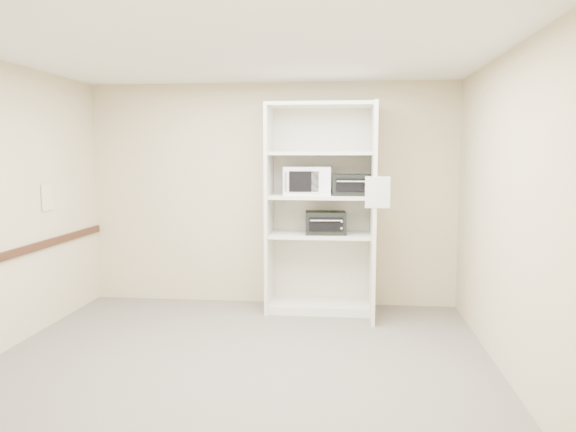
# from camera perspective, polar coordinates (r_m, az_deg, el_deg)

# --- Properties ---
(floor) EXTENTS (4.50, 4.00, 0.01)m
(floor) POSITION_cam_1_polar(r_m,az_deg,el_deg) (5.23, -4.75, -14.33)
(floor) COLOR #67645A
(floor) RESTS_ON ground
(ceiling) EXTENTS (4.50, 4.00, 0.01)m
(ceiling) POSITION_cam_1_polar(r_m,az_deg,el_deg) (4.97, -5.05, 16.23)
(ceiling) COLOR white
(wall_back) EXTENTS (4.50, 0.02, 2.70)m
(wall_back) POSITION_cam_1_polar(r_m,az_deg,el_deg) (6.89, -1.73, 2.21)
(wall_back) COLOR beige
(wall_back) RESTS_ON ground
(wall_front) EXTENTS (4.50, 0.02, 2.70)m
(wall_front) POSITION_cam_1_polar(r_m,az_deg,el_deg) (3.00, -12.19, -3.27)
(wall_front) COLOR beige
(wall_front) RESTS_ON ground
(wall_right) EXTENTS (0.02, 4.00, 2.70)m
(wall_right) POSITION_cam_1_polar(r_m,az_deg,el_deg) (5.01, 21.29, 0.24)
(wall_right) COLOR beige
(wall_right) RESTS_ON ground
(shelving_unit) EXTENTS (1.24, 0.92, 2.42)m
(shelving_unit) POSITION_cam_1_polar(r_m,az_deg,el_deg) (6.55, 3.70, 0.07)
(shelving_unit) COLOR beige
(shelving_unit) RESTS_ON floor
(microwave) EXTENTS (0.55, 0.42, 0.33)m
(microwave) POSITION_cam_1_polar(r_m,az_deg,el_deg) (6.56, 2.02, 3.61)
(microwave) COLOR white
(microwave) RESTS_ON shelving_unit
(toaster_oven_upper) EXTENTS (0.42, 0.32, 0.24)m
(toaster_oven_upper) POSITION_cam_1_polar(r_m,az_deg,el_deg) (6.49, 6.47, 3.18)
(toaster_oven_upper) COLOR black
(toaster_oven_upper) RESTS_ON shelving_unit
(toaster_oven_lower) EXTENTS (0.49, 0.38, 0.26)m
(toaster_oven_lower) POSITION_cam_1_polar(r_m,az_deg,el_deg) (6.52, 3.83, -0.69)
(toaster_oven_lower) COLOR black
(toaster_oven_lower) RESTS_ON shelving_unit
(paper_sign) EXTENTS (0.25, 0.02, 0.32)m
(paper_sign) POSITION_cam_1_polar(r_m,az_deg,el_deg) (5.90, 9.09, 2.38)
(paper_sign) COLOR white
(paper_sign) RESTS_ON shelving_unit
(chair_rail) EXTENTS (0.04, 3.98, 0.08)m
(chair_rail) POSITION_cam_1_polar(r_m,az_deg,el_deg) (5.83, -26.94, -3.68)
(chair_rail) COLOR #351B11
(chair_rail) RESTS_ON wall_left
(wall_poster) EXTENTS (0.01, 0.20, 0.29)m
(wall_poster) POSITION_cam_1_polar(r_m,az_deg,el_deg) (6.47, -23.29, 1.77)
(wall_poster) COLOR silver
(wall_poster) RESTS_ON wall_left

